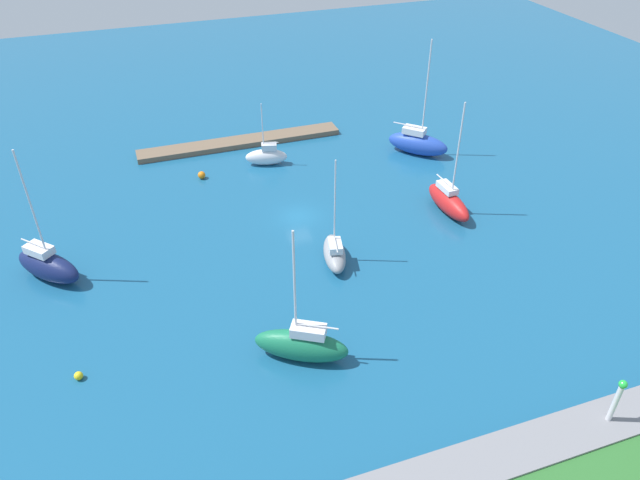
% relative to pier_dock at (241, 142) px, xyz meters
% --- Properties ---
extents(water, '(160.00, 160.00, 0.00)m').
position_rel_pier_dock_xyz_m(water, '(-1.93, 19.06, -0.34)').
color(water, '#19567F').
rests_on(water, ground).
extents(pier_dock, '(26.33, 2.85, 0.67)m').
position_rel_pier_dock_xyz_m(pier_dock, '(0.00, 0.00, 0.00)').
color(pier_dock, brown).
rests_on(pier_dock, ground).
extents(breakwater, '(55.16, 3.28, 1.46)m').
position_rel_pier_dock_xyz_m(breakwater, '(-1.93, 52.11, 0.39)').
color(breakwater, gray).
rests_on(breakwater, ground).
extents(harbor_beacon, '(0.56, 0.56, 3.73)m').
position_rel_pier_dock_xyz_m(harbor_beacon, '(-13.37, 52.11, 3.28)').
color(harbor_beacon, silver).
rests_on(harbor_beacon, breakwater).
extents(sailboat_navy_lone_north, '(6.68, 6.83, 13.13)m').
position_rel_pier_dock_xyz_m(sailboat_navy_lone_north, '(22.72, 21.52, 1.13)').
color(sailboat_navy_lone_north, '#141E4C').
rests_on(sailboat_navy_lone_north, water).
extents(sailboat_blue_near_pier, '(7.25, 7.33, 14.39)m').
position_rel_pier_dock_xyz_m(sailboat_blue_near_pier, '(-20.51, 9.89, 1.14)').
color(sailboat_blue_near_pier, '#2347B2').
rests_on(sailboat_blue_near_pier, water).
extents(sailboat_gray_west_end, '(3.33, 6.13, 10.68)m').
position_rel_pier_dock_xyz_m(sailboat_gray_west_end, '(-2.75, 27.77, 0.72)').
color(sailboat_gray_west_end, gray).
rests_on(sailboat_gray_west_end, water).
extents(sailboat_red_inner_mooring, '(2.39, 7.40, 12.53)m').
position_rel_pier_dock_xyz_m(sailboat_red_inner_mooring, '(-17.36, 23.36, 0.97)').
color(sailboat_red_inner_mooring, red).
rests_on(sailboat_red_inner_mooring, water).
extents(sailboat_white_mid_basin, '(5.30, 2.90, 7.86)m').
position_rel_pier_dock_xyz_m(sailboat_white_mid_basin, '(-1.81, 6.47, 0.78)').
color(sailboat_white_mid_basin, white).
rests_on(sailboat_white_mid_basin, water).
extents(sailboat_green_by_breakwater, '(7.49, 5.61, 11.97)m').
position_rel_pier_dock_xyz_m(sailboat_green_by_breakwater, '(3.99, 38.62, 1.10)').
color(sailboat_green_by_breakwater, '#19724C').
rests_on(sailboat_green_by_breakwater, water).
extents(mooring_buoy_orange, '(0.89, 0.89, 0.89)m').
position_rel_pier_dock_xyz_m(mooring_buoy_orange, '(6.36, 7.39, 0.11)').
color(mooring_buoy_orange, orange).
rests_on(mooring_buoy_orange, water).
extents(mooring_buoy_yellow, '(0.66, 0.66, 0.66)m').
position_rel_pier_dock_xyz_m(mooring_buoy_yellow, '(20.51, 35.18, -0.01)').
color(mooring_buoy_yellow, yellow).
rests_on(mooring_buoy_yellow, water).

